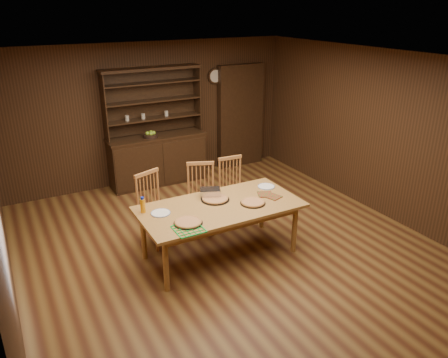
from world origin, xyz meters
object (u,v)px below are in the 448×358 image
chair_center (201,195)px  juice_bottle (143,205)px  china_hutch (157,153)px  chair_right (232,187)px  chair_left (153,206)px  dining_table (220,210)px

chair_center → juice_bottle: (-1.07, -0.52, 0.29)m
china_hutch → juice_bottle: 2.83m
china_hutch → chair_right: 2.05m
chair_left → china_hutch: bearing=47.5°
china_hutch → chair_center: (-0.07, -2.06, -0.04)m
juice_bottle → china_hutch: bearing=66.2°
dining_table → chair_right: (0.70, 0.90, -0.14)m
dining_table → chair_left: (-0.66, 0.78, -0.12)m
chair_center → juice_bottle: size_ratio=4.95×
dining_table → chair_right: size_ratio=2.11×
china_hutch → chair_center: bearing=-91.9°
chair_center → chair_right: 0.59m
china_hutch → juice_bottle: size_ratio=10.26×
china_hutch → dining_table: 2.88m
chair_center → chair_right: chair_center is taller
dining_table → china_hutch: bearing=86.3°
dining_table → juice_bottle: 1.01m
china_hutch → chair_center: 2.06m
chair_right → dining_table: bearing=-124.0°
chair_left → chair_center: size_ratio=1.01×
dining_table → chair_left: 1.02m
dining_table → chair_center: size_ratio=2.04×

